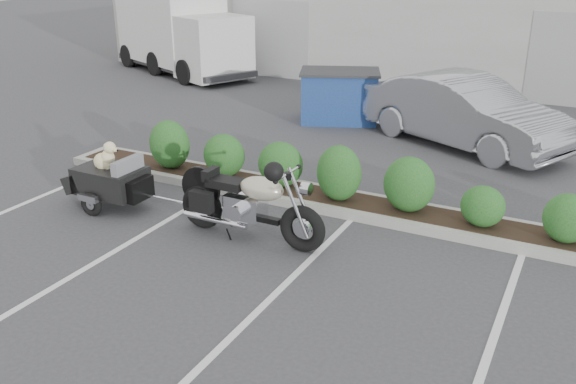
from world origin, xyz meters
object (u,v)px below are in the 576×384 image
at_px(motorcycle, 249,204).
at_px(pet_trailer, 110,179).
at_px(delivery_truck, 181,33).
at_px(sedan, 464,112).
at_px(dumpster, 339,96).

height_order(motorcycle, pet_trailer, motorcycle).
distance_m(motorcycle, delivery_truck, 14.29).
xyz_separation_m(motorcycle, sedan, (1.81, 6.43, 0.22)).
xyz_separation_m(dumpster, delivery_truck, (-7.75, 3.69, 0.75)).
distance_m(motorcycle, dumpster, 7.31).
distance_m(sedan, dumpster, 3.41).
bearing_deg(dumpster, sedan, -34.27).
bearing_deg(sedan, pet_trailer, 169.87).
relative_size(sedan, delivery_truck, 0.71).
distance_m(motorcycle, sedan, 6.68).
bearing_deg(sedan, motorcycle, -170.17).
distance_m(sedan, delivery_truck, 11.94).
bearing_deg(dumpster, delivery_truck, 132.42).
xyz_separation_m(motorcycle, delivery_truck, (-9.27, 10.84, 0.85)).
bearing_deg(sedan, delivery_truck, 93.83).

